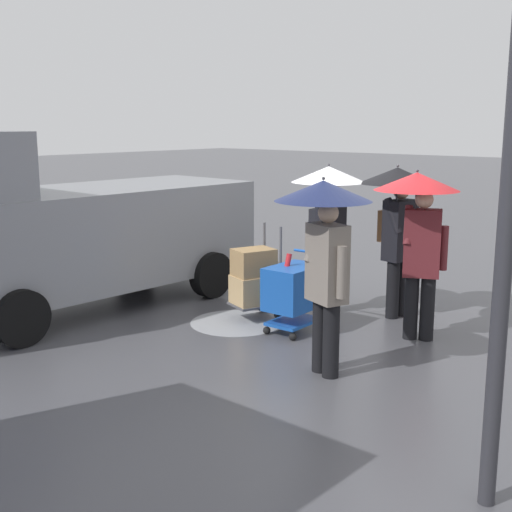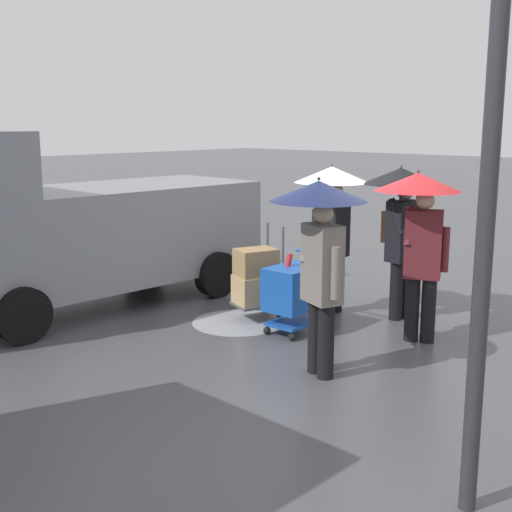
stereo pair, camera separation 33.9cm
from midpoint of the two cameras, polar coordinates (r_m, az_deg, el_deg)
The scene contains 10 objects.
ground_plane at distance 9.02m, azimuth 8.64°, elevation -6.33°, with size 90.00×90.00×0.00m, color #4C4C51.
slush_patch_under_van at distance 9.29m, azimuth -0.46°, elevation -5.64°, with size 1.27×1.27×0.01m, color #999BA0.
cargo_van_parked_right at distance 10.09m, azimuth -14.19°, elevation 2.23°, with size 2.34×5.40×2.60m.
shopping_cart_vendor at distance 8.75m, azimuth 4.37°, elevation -2.90°, with size 0.58×0.84×1.04m.
hand_dolly_boxes at distance 9.32m, azimuth 1.09°, elevation -1.95°, with size 0.71×0.83×1.32m.
pedestrian_pink_side at distance 9.48m, azimuth 7.51°, elevation 4.30°, with size 1.04×1.04×2.15m.
pedestrian_black_side at distance 8.47m, azimuth 14.88°, elevation 3.19°, with size 1.04×1.04×2.15m.
pedestrian_white_side at distance 7.13m, azimuth 6.82°, elevation 2.13°, with size 1.04×1.04×2.15m.
pedestrian_far_side at distance 9.39m, azimuth 13.25°, elevation 4.03°, with size 1.04×1.04×2.15m.
street_lamp at distance 4.68m, azimuth 21.16°, elevation 6.39°, with size 0.28×0.28×3.86m.
Camera 2 is at (-4.94, 7.01, 2.71)m, focal length 47.14 mm.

